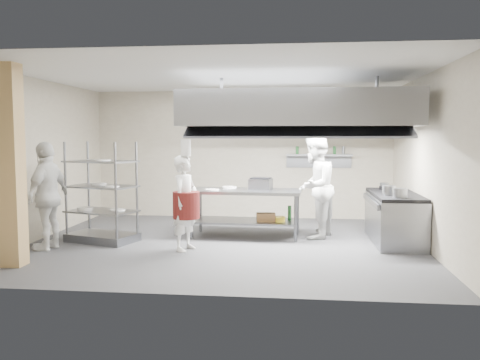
# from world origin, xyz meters

# --- Properties ---
(floor) EXTENTS (7.00, 7.00, 0.00)m
(floor) POSITION_xyz_m (0.00, 0.00, 0.00)
(floor) COLOR #353537
(floor) RESTS_ON ground
(ceiling) EXTENTS (7.00, 7.00, 0.00)m
(ceiling) POSITION_xyz_m (0.00, 0.00, 3.00)
(ceiling) COLOR silver
(ceiling) RESTS_ON wall_back
(wall_back) EXTENTS (7.00, 0.00, 7.00)m
(wall_back) POSITION_xyz_m (0.00, 3.00, 1.50)
(wall_back) COLOR #A0957F
(wall_back) RESTS_ON ground
(wall_left) EXTENTS (0.00, 6.00, 6.00)m
(wall_left) POSITION_xyz_m (-3.50, 0.00, 1.50)
(wall_left) COLOR #A0957F
(wall_left) RESTS_ON ground
(wall_right) EXTENTS (0.00, 6.00, 6.00)m
(wall_right) POSITION_xyz_m (3.50, 0.00, 1.50)
(wall_right) COLOR #A0957F
(wall_right) RESTS_ON ground
(column) EXTENTS (0.30, 0.30, 3.00)m
(column) POSITION_xyz_m (-2.90, -1.90, 1.50)
(column) COLOR tan
(column) RESTS_ON floor
(exhaust_hood) EXTENTS (4.00, 2.50, 0.60)m
(exhaust_hood) POSITION_xyz_m (1.30, 0.40, 2.40)
(exhaust_hood) COLOR gray
(exhaust_hood) RESTS_ON ceiling
(hood_strip_a) EXTENTS (1.60, 0.12, 0.04)m
(hood_strip_a) POSITION_xyz_m (0.40, 0.40, 2.08)
(hood_strip_a) COLOR white
(hood_strip_a) RESTS_ON exhaust_hood
(hood_strip_b) EXTENTS (1.60, 0.12, 0.04)m
(hood_strip_b) POSITION_xyz_m (2.20, 0.40, 2.08)
(hood_strip_b) COLOR white
(hood_strip_b) RESTS_ON exhaust_hood
(wall_shelf) EXTENTS (1.50, 0.28, 0.04)m
(wall_shelf) POSITION_xyz_m (1.80, 2.84, 1.50)
(wall_shelf) COLOR gray
(wall_shelf) RESTS_ON wall_back
(island) EXTENTS (2.16, 0.98, 0.91)m
(island) POSITION_xyz_m (0.32, 0.68, 0.46)
(island) COLOR gray
(island) RESTS_ON floor
(island_worktop) EXTENTS (2.16, 0.98, 0.06)m
(island_worktop) POSITION_xyz_m (0.32, 0.68, 0.88)
(island_worktop) COLOR gray
(island_worktop) RESTS_ON island
(island_undershelf) EXTENTS (1.98, 0.88, 0.04)m
(island_undershelf) POSITION_xyz_m (0.32, 0.68, 0.30)
(island_undershelf) COLOR slate
(island_undershelf) RESTS_ON island
(pass_rack) EXTENTS (1.38, 1.05, 1.83)m
(pass_rack) POSITION_xyz_m (-2.26, -0.06, 0.92)
(pass_rack) COLOR slate
(pass_rack) RESTS_ON floor
(cooking_range) EXTENTS (0.80, 2.00, 0.84)m
(cooking_range) POSITION_xyz_m (3.08, 0.50, 0.42)
(cooking_range) COLOR slate
(cooking_range) RESTS_ON floor
(range_top) EXTENTS (0.78, 1.96, 0.06)m
(range_top) POSITION_xyz_m (3.08, 0.50, 0.87)
(range_top) COLOR black
(range_top) RESTS_ON cooking_range
(chef_head) EXTENTS (0.55, 0.68, 1.61)m
(chef_head) POSITION_xyz_m (-0.57, -0.61, 0.81)
(chef_head) COLOR silver
(chef_head) RESTS_ON floor
(chef_line) EXTENTS (1.01, 1.14, 1.96)m
(chef_line) POSITION_xyz_m (1.64, 0.71, 0.98)
(chef_line) COLOR white
(chef_line) RESTS_ON floor
(chef_plating) EXTENTS (0.57, 1.13, 1.84)m
(chef_plating) POSITION_xyz_m (-2.94, -0.77, 0.92)
(chef_plating) COLOR silver
(chef_plating) RESTS_ON floor
(griddle) EXTENTS (0.47, 0.40, 0.20)m
(griddle) POSITION_xyz_m (0.60, 0.80, 1.01)
(griddle) COLOR slate
(griddle) RESTS_ON island_worktop
(wicker_basket) EXTENTS (0.38, 0.28, 0.15)m
(wicker_basket) POSITION_xyz_m (0.72, 0.58, 0.40)
(wicker_basket) COLOR olive
(wicker_basket) RESTS_ON island_undershelf
(stockpot) EXTENTS (0.24, 0.24, 0.16)m
(stockpot) POSITION_xyz_m (2.92, 0.19, 0.98)
(stockpot) COLOR slate
(stockpot) RESTS_ON range_top
(plate_stack) EXTENTS (0.28, 0.28, 0.05)m
(plate_stack) POSITION_xyz_m (-2.26, -0.06, 0.59)
(plate_stack) COLOR white
(plate_stack) RESTS_ON pass_rack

